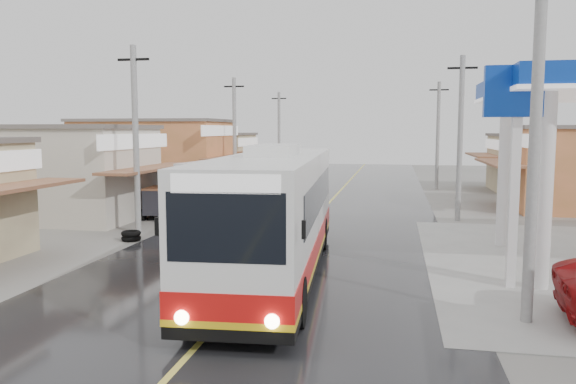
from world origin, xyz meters
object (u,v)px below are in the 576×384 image
at_px(cyclist, 204,215).
at_px(tricycle_near, 160,201).
at_px(tyre_stack, 131,236).
at_px(coach_bus, 275,213).
at_px(second_bus, 229,184).

xyz_separation_m(cyclist, tricycle_near, (-3.22, 2.56, 0.25)).
bearing_deg(cyclist, tyre_stack, -138.41).
height_order(coach_bus, second_bus, coach_bus).
bearing_deg(tricycle_near, second_bus, 45.50).
height_order(tricycle_near, tyre_stack, tricycle_near).
xyz_separation_m(coach_bus, tricycle_near, (-8.03, 9.75, -1.01)).
relative_size(coach_bus, tyre_stack, 16.36).
relative_size(second_bus, tyre_stack, 10.95).
bearing_deg(cyclist, tricycle_near, 127.61).
bearing_deg(second_bus, tricycle_near, -123.44).
bearing_deg(tricycle_near, tyre_stack, -83.64).
bearing_deg(tyre_stack, tricycle_near, 101.95).
bearing_deg(tyre_stack, coach_bus, -31.55).
relative_size(coach_bus, second_bus, 1.49).
height_order(cyclist, tyre_stack, cyclist).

